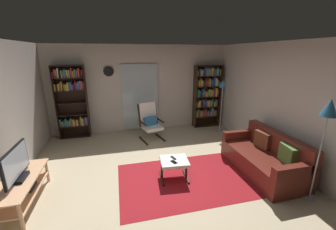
{
  "coord_description": "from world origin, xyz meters",
  "views": [
    {
      "loc": [
        -0.72,
        -3.5,
        2.36
      ],
      "look_at": [
        0.34,
        0.8,
        1.04
      ],
      "focal_mm": 22.33,
      "sensor_mm": 36.0,
      "label": 1
    }
  ],
  "objects_px": {
    "bookshelf_near_sofa": "(207,94)",
    "tv_remote": "(173,158)",
    "lounge_armchair": "(150,121)",
    "cell_phone": "(174,162)",
    "ottoman": "(174,163)",
    "floor_lamp_by_shelf": "(223,90)",
    "wall_clock": "(109,71)",
    "bookshelf_near_tv": "(72,99)",
    "floor_lamp_by_sofa": "(328,116)",
    "tv_stand": "(21,187)",
    "television": "(16,165)",
    "leather_sofa": "(264,158)"
  },
  "relations": [
    {
      "from": "tv_remote",
      "to": "floor_lamp_by_shelf",
      "type": "relative_size",
      "value": 0.09
    },
    {
      "from": "tv_stand",
      "to": "lounge_armchair",
      "type": "relative_size",
      "value": 1.26
    },
    {
      "from": "bookshelf_near_tv",
      "to": "lounge_armchair",
      "type": "xyz_separation_m",
      "value": [
        2.08,
        -0.68,
        -0.6
      ]
    },
    {
      "from": "ottoman",
      "to": "tv_remote",
      "type": "height_order",
      "value": "tv_remote"
    },
    {
      "from": "tv_stand",
      "to": "bookshelf_near_tv",
      "type": "xyz_separation_m",
      "value": [
        0.35,
        2.85,
        0.83
      ]
    },
    {
      "from": "tv_remote",
      "to": "wall_clock",
      "type": "relative_size",
      "value": 0.5
    },
    {
      "from": "television",
      "to": "bookshelf_near_sofa",
      "type": "bearing_deg",
      "value": 32.86
    },
    {
      "from": "lounge_armchair",
      "to": "floor_lamp_by_sofa",
      "type": "relative_size",
      "value": 0.59
    },
    {
      "from": "bookshelf_near_sofa",
      "to": "floor_lamp_by_shelf",
      "type": "distance_m",
      "value": 0.79
    },
    {
      "from": "bookshelf_near_tv",
      "to": "ottoman",
      "type": "height_order",
      "value": "bookshelf_near_tv"
    },
    {
      "from": "tv_stand",
      "to": "ottoman",
      "type": "height_order",
      "value": "tv_stand"
    },
    {
      "from": "bookshelf_near_tv",
      "to": "wall_clock",
      "type": "height_order",
      "value": "bookshelf_near_tv"
    },
    {
      "from": "tv_stand",
      "to": "floor_lamp_by_shelf",
      "type": "bearing_deg",
      "value": 24.78
    },
    {
      "from": "ottoman",
      "to": "floor_lamp_by_shelf",
      "type": "height_order",
      "value": "floor_lamp_by_shelf"
    },
    {
      "from": "bookshelf_near_tv",
      "to": "floor_lamp_by_sofa",
      "type": "bearing_deg",
      "value": -42.13
    },
    {
      "from": "bookshelf_near_sofa",
      "to": "ottoman",
      "type": "relative_size",
      "value": 3.54
    },
    {
      "from": "leather_sofa",
      "to": "ottoman",
      "type": "relative_size",
      "value": 3.15
    },
    {
      "from": "floor_lamp_by_sofa",
      "to": "television",
      "type": "bearing_deg",
      "value": 167.73
    },
    {
      "from": "bookshelf_near_sofa",
      "to": "ottoman",
      "type": "bearing_deg",
      "value": -124.06
    },
    {
      "from": "tv_stand",
      "to": "floor_lamp_by_shelf",
      "type": "xyz_separation_m",
      "value": [
        4.57,
        2.11,
        1.02
      ]
    },
    {
      "from": "ottoman",
      "to": "tv_remote",
      "type": "bearing_deg",
      "value": 88.82
    },
    {
      "from": "tv_stand",
      "to": "floor_lamp_by_sofa",
      "type": "relative_size",
      "value": 0.75
    },
    {
      "from": "tv_stand",
      "to": "lounge_armchair",
      "type": "height_order",
      "value": "lounge_armchair"
    },
    {
      "from": "tv_stand",
      "to": "ottoman",
      "type": "relative_size",
      "value": 2.3
    },
    {
      "from": "leather_sofa",
      "to": "floor_lamp_by_shelf",
      "type": "bearing_deg",
      "value": 86.04
    },
    {
      "from": "floor_lamp_by_sofa",
      "to": "floor_lamp_by_shelf",
      "type": "xyz_separation_m",
      "value": [
        -0.06,
        3.13,
        -0.14
      ]
    },
    {
      "from": "tv_stand",
      "to": "television",
      "type": "relative_size",
      "value": 1.58
    },
    {
      "from": "lounge_armchair",
      "to": "tv_remote",
      "type": "relative_size",
      "value": 7.1
    },
    {
      "from": "lounge_armchair",
      "to": "cell_phone",
      "type": "bearing_deg",
      "value": -87.39
    },
    {
      "from": "bookshelf_near_sofa",
      "to": "floor_lamp_by_shelf",
      "type": "height_order",
      "value": "bookshelf_near_sofa"
    },
    {
      "from": "bookshelf_near_sofa",
      "to": "lounge_armchair",
      "type": "distance_m",
      "value": 2.16
    },
    {
      "from": "lounge_armchair",
      "to": "floor_lamp_by_shelf",
      "type": "distance_m",
      "value": 2.28
    },
    {
      "from": "ottoman",
      "to": "wall_clock",
      "type": "relative_size",
      "value": 1.94
    },
    {
      "from": "lounge_armchair",
      "to": "cell_phone",
      "type": "relative_size",
      "value": 7.3
    },
    {
      "from": "ottoman",
      "to": "wall_clock",
      "type": "height_order",
      "value": "wall_clock"
    },
    {
      "from": "ottoman",
      "to": "floor_lamp_by_shelf",
      "type": "bearing_deg",
      "value": 45.08
    },
    {
      "from": "television",
      "to": "cell_phone",
      "type": "bearing_deg",
      "value": 0.54
    },
    {
      "from": "lounge_armchair",
      "to": "wall_clock",
      "type": "relative_size",
      "value": 3.53
    },
    {
      "from": "tv_stand",
      "to": "wall_clock",
      "type": "xyz_separation_m",
      "value": [
        1.4,
        2.98,
        1.55
      ]
    },
    {
      "from": "tv_stand",
      "to": "bookshelf_near_tv",
      "type": "bearing_deg",
      "value": 82.96
    },
    {
      "from": "tv_stand",
      "to": "television",
      "type": "distance_m",
      "value": 0.4
    },
    {
      "from": "tv_remote",
      "to": "wall_clock",
      "type": "xyz_separation_m",
      "value": [
        -1.17,
        2.81,
        1.44
      ]
    },
    {
      "from": "tv_stand",
      "to": "cell_phone",
      "type": "relative_size",
      "value": 9.21
    },
    {
      "from": "cell_phone",
      "to": "television",
      "type": "bearing_deg",
      "value": 159.72
    },
    {
      "from": "tv_stand",
      "to": "ottoman",
      "type": "bearing_deg",
      "value": 2.14
    },
    {
      "from": "wall_clock",
      "to": "floor_lamp_by_sofa",
      "type": "bearing_deg",
      "value": -50.99
    },
    {
      "from": "bookshelf_near_tv",
      "to": "ottoman",
      "type": "distance_m",
      "value": 3.62
    },
    {
      "from": "bookshelf_near_sofa",
      "to": "tv_remote",
      "type": "relative_size",
      "value": 13.8
    },
    {
      "from": "tv_stand",
      "to": "leather_sofa",
      "type": "xyz_separation_m",
      "value": [
        4.42,
        -0.11,
        -0.0
      ]
    },
    {
      "from": "floor_lamp_by_sofa",
      "to": "cell_phone",
      "type": "bearing_deg",
      "value": 153.88
    }
  ]
}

